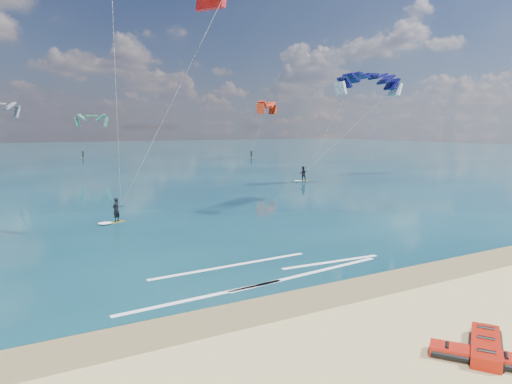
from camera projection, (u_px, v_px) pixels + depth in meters
ground at (90, 189)px, 48.58m from camera, size 320.00×320.00×0.00m
wet_sand_strip at (260, 309)px, 16.49m from camera, size 320.00×2.40×0.01m
sea at (44, 156)px, 104.09m from camera, size 320.00×200.00×0.04m
packed_kite_left at (485, 352)px, 13.38m from camera, size 2.91×2.53×0.42m
packed_kite_mid at (473, 360)px, 12.89m from camera, size 2.28×2.57×0.35m
kitesurfer_main at (142, 86)px, 27.54m from camera, size 9.12×10.27×17.66m
kitesurfer_far at (337, 121)px, 53.80m from camera, size 12.75×6.77×14.12m
shoreline_foam at (268, 274)px, 20.36m from camera, size 13.46×3.68×0.01m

